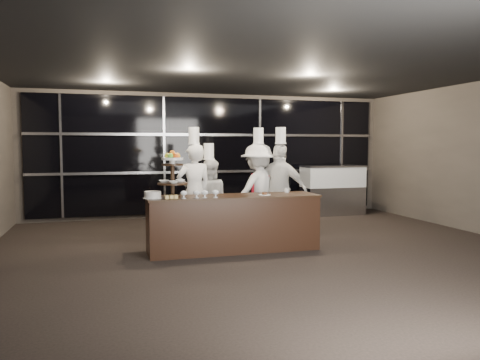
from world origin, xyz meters
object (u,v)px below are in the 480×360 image
object	(u,v)px
buffet_counter	(233,223)
display_case	(332,187)
chef_b	(209,198)
display_stand	(172,171)
chef_d	(280,190)
layer_cake	(153,195)
chef_c	(258,190)
chef_a	(194,191)

from	to	relation	value
buffet_counter	display_case	distance (m)	4.74
buffet_counter	chef_b	bearing A→B (deg)	97.11
display_stand	chef_b	xyz separation A→B (m)	(0.85, 1.19, -0.58)
chef_b	chef_d	size ratio (longest dim) A/B	0.86
layer_cake	chef_c	world-z (taller)	chef_c
display_stand	chef_b	size ratio (longest dim) A/B	0.42
layer_cake	chef_b	xyz separation A→B (m)	(1.17, 1.24, -0.21)
layer_cake	chef_a	distance (m)	1.34
display_stand	chef_a	size ratio (longest dim) A/B	0.36
chef_b	chef_c	bearing A→B (deg)	-11.08
layer_cake	chef_d	bearing A→B (deg)	18.91
buffet_counter	chef_b	distance (m)	1.23
display_case	chef_d	world-z (taller)	chef_d
display_stand	layer_cake	xyz separation A→B (m)	(-0.32, -0.05, -0.37)
chef_d	chef_b	bearing A→B (deg)	162.73
display_case	chef_a	bearing A→B (deg)	-150.59
buffet_counter	display_case	bearing A→B (deg)	42.72
chef_d	display_stand	bearing A→B (deg)	-159.67
chef_a	display_stand	bearing A→B (deg)	-118.35
display_stand	chef_c	size ratio (longest dim) A/B	0.36
buffet_counter	chef_b	xyz separation A→B (m)	(-0.15, 1.19, 0.29)
buffet_counter	chef_c	distance (m)	1.34
chef_b	chef_c	distance (m)	0.94
display_case	chef_b	world-z (taller)	chef_b
chef_a	chef_d	xyz separation A→B (m)	(1.60, -0.20, -0.01)
buffet_counter	chef_c	world-z (taller)	chef_c
layer_cake	chef_b	size ratio (longest dim) A/B	0.17
chef_c	buffet_counter	bearing A→B (deg)	-127.34
display_stand	chef_a	xyz separation A→B (m)	(0.53, 0.99, -0.43)
buffet_counter	layer_cake	bearing A→B (deg)	-177.83
layer_cake	buffet_counter	bearing A→B (deg)	2.17
buffet_counter	chef_a	distance (m)	1.18
layer_cake	chef_d	xyz separation A→B (m)	(2.45, 0.84, -0.07)
display_case	layer_cake	bearing A→B (deg)	-145.79
display_stand	display_case	world-z (taller)	display_stand
chef_a	layer_cake	bearing A→B (deg)	-129.38
buffet_counter	display_case	world-z (taller)	display_case
display_stand	chef_b	bearing A→B (deg)	54.35
buffet_counter	display_stand	bearing A→B (deg)	-179.99
chef_b	display_stand	bearing A→B (deg)	-125.65
display_case	chef_d	distance (m)	3.38
layer_cake	chef_d	world-z (taller)	chef_d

